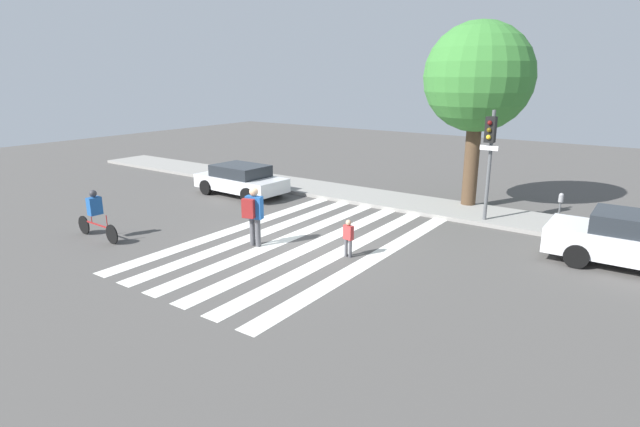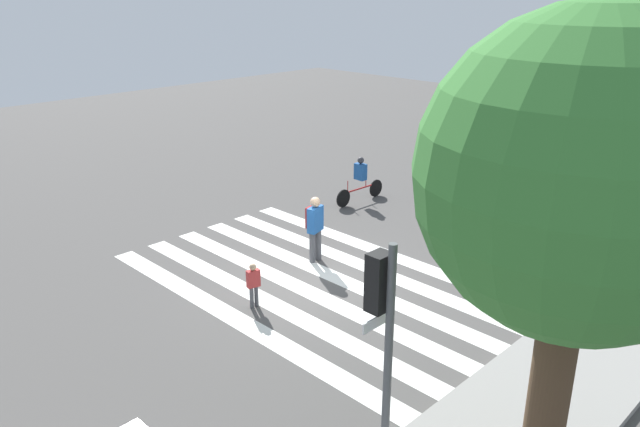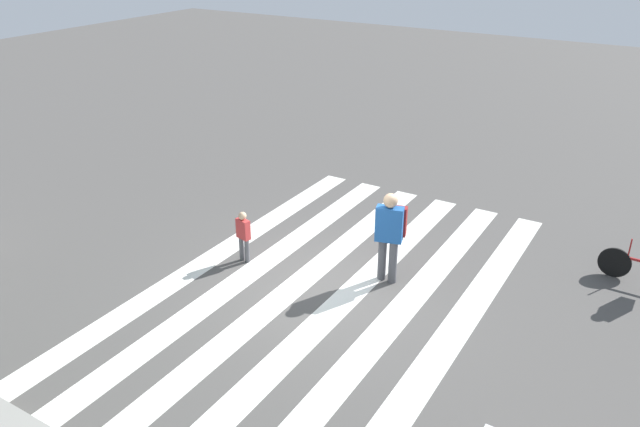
{
  "view_description": "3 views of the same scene",
  "coord_description": "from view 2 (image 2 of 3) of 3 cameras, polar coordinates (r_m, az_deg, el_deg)",
  "views": [
    {
      "loc": [
        8.96,
        -11.39,
        4.96
      ],
      "look_at": [
        1.07,
        -0.3,
        1.18
      ],
      "focal_mm": 28.0,
      "sensor_mm": 36.0,
      "label": 1
    },
    {
      "loc": [
        9.85,
        9.95,
        6.99
      ],
      "look_at": [
        -0.8,
        -0.68,
        1.44
      ],
      "focal_mm": 35.0,
      "sensor_mm": 36.0,
      "label": 2
    },
    {
      "loc": [
        -5.1,
        8.52,
        6.25
      ],
      "look_at": [
        0.46,
        -0.65,
        1.2
      ],
      "focal_mm": 35.0,
      "sensor_mm": 36.0,
      "label": 3
    }
  ],
  "objects": [
    {
      "name": "street_tree",
      "position": [
        7.87,
        22.81,
        2.86
      ],
      "size": [
        3.96,
        3.96,
        6.88
      ],
      "color": "#4C3826",
      "rests_on": "ground_plane"
    },
    {
      "name": "pedestrian_adult_blue_shirt",
      "position": [
        16.41,
        -0.5,
        -0.93
      ],
      "size": [
        0.54,
        0.5,
        1.8
      ],
      "rotation": [
        0.0,
        0.0,
        0.27
      ],
      "color": "#4C4C51",
      "rests_on": "ground_plane"
    },
    {
      "name": "crosswalk_stripes",
      "position": [
        15.65,
        -0.3,
        -6.25
      ],
      "size": [
        5.66,
        10.0,
        0.01
      ],
      "color": "silver",
      "rests_on": "ground_plane"
    },
    {
      "name": "pedestrian_adult_tall_backpack",
      "position": [
        14.31,
        -6.1,
        -6.31
      ],
      "size": [
        0.33,
        0.2,
        1.09
      ],
      "rotation": [
        0.0,
        0.0,
        2.91
      ],
      "color": "#4C4C51",
      "rests_on": "ground_plane"
    },
    {
      "name": "cyclist_far_lane",
      "position": [
        21.07,
        3.71,
        3.3
      ],
      "size": [
        2.22,
        0.41,
        1.57
      ],
      "rotation": [
        0.0,
        0.0,
        -0.03
      ],
      "color": "black",
      "rests_on": "ground_plane"
    },
    {
      "name": "car_parked_far_curb",
      "position": [
        18.07,
        21.5,
        -1.67
      ],
      "size": [
        4.1,
        2.05,
        1.3
      ],
      "rotation": [
        0.0,
        0.0,
        -0.04
      ],
      "color": "silver",
      "rests_on": "ground_plane"
    },
    {
      "name": "ground_plane",
      "position": [
        15.65,
        -0.3,
        -6.27
      ],
      "size": [
        60.0,
        60.0,
        0.0
      ],
      "primitive_type": "plane",
      "color": "#4C4947"
    },
    {
      "name": "traffic_light",
      "position": [
        8.62,
        5.68,
        -9.63
      ],
      "size": [
        0.6,
        0.5,
        3.87
      ],
      "color": "#515456",
      "rests_on": "ground_plane"
    },
    {
      "name": "sidewalk_curb",
      "position": [
        12.59,
        20.87,
        -14.58
      ],
      "size": [
        36.0,
        2.5,
        0.14
      ],
      "color": "gray",
      "rests_on": "ground_plane"
    }
  ]
}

